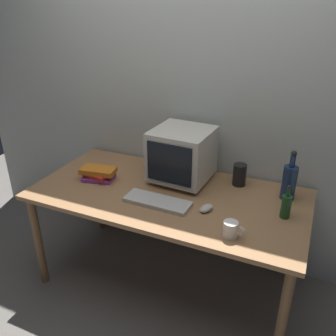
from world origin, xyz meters
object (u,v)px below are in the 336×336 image
Objects in this scene: mug at (231,229)px; bottle_short at (286,205)px; keyboard at (157,202)px; crt_monitor at (182,155)px; book_stack at (98,174)px; bottle_tall at (289,181)px; metal_canister at (240,175)px; computer_mouse at (206,208)px.

bottle_short is at bearing 52.60° from mug.
keyboard is at bearing -167.65° from bottle_short.
crt_monitor reaches higher than mug.
book_stack reaches higher than keyboard.
book_stack is (-1.24, -0.26, -0.08)m from bottle_tall.
crt_monitor is 0.41m from metal_canister.
computer_mouse is 0.48× the size of bottle_short.
bottle_tall reaches higher than bottle_short.
metal_canister is (0.10, 0.41, 0.06)m from computer_mouse.
metal_canister is (0.38, 0.09, -0.12)m from crt_monitor.
metal_canister is at bearing 13.86° from crt_monitor.
book_stack reaches higher than computer_mouse.
keyboard is 3.50× the size of mug.
computer_mouse is (0.29, -0.31, -0.17)m from crt_monitor.
crt_monitor is at bearing -166.14° from metal_canister.
bottle_tall is at bearing 29.47° from keyboard.
bottle_tall is at bearing 59.26° from computer_mouse.
book_stack is at bearing -160.68° from metal_canister.
metal_canister is (0.92, 0.32, 0.03)m from book_stack.
mug is 0.61m from metal_canister.
metal_canister is at bearing 96.14° from computer_mouse.
computer_mouse is at bearing -5.94° from book_stack.
bottle_tall reaches higher than keyboard.
crt_monitor is 0.96× the size of keyboard.
computer_mouse is at bearing 8.84° from keyboard.
bottle_short is at bearing -14.85° from crt_monitor.
book_stack is at bearing -166.30° from computer_mouse.
bottle_tall is (0.73, 0.39, 0.11)m from keyboard.
bottle_tall is 2.19× the size of metal_canister.
computer_mouse is at bearing -164.45° from bottle_short.
crt_monitor reaches higher than book_stack.
mug is at bearing -15.08° from book_stack.
computer_mouse is at bearing -140.39° from bottle_tall.
keyboard is at bearing -131.86° from metal_canister.
bottle_tall is 0.59m from mug.
metal_canister is (-0.32, 0.06, -0.05)m from bottle_tall.
crt_monitor is 0.71m from mug.
crt_monitor is 2.70× the size of metal_canister.
mug is at bearing -80.36° from metal_canister.
mug reaches higher than book_stack.
mug is 0.80× the size of metal_canister.
book_stack is (-0.82, 0.09, 0.03)m from computer_mouse.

